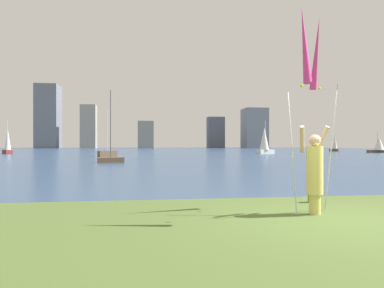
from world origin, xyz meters
The scene contains 16 objects.
ground centered at (0.00, 50.95, -0.06)m, with size 120.00×138.00×0.12m.
person centered at (-0.12, 0.47, 0.88)m, with size 0.66×0.49×1.79m.
kite_flag_left centered at (-0.54, 0.05, 3.23)m, with size 0.16×1.00×4.06m.
kite_flag_right centered at (0.31, 1.22, 3.36)m, with size 0.16×1.14×4.21m.
bag centered at (0.56, 1.86, 0.14)m, with size 0.21×0.18×0.28m.
sailboat_0 centered at (30.76, 54.13, 1.28)m, with size 1.53×1.70×4.49m.
sailboat_1 centered at (-5.95, 21.09, 0.26)m, with size 2.06×1.27×5.42m.
sailboat_2 centered at (12.91, 40.72, 1.70)m, with size 2.71×1.90×4.57m.
sailboat_4 centered at (-7.28, 32.53, 0.37)m, with size 2.03×1.64×4.95m.
sailboat_6 centered at (32.60, 44.57, 1.30)m, with size 3.07×1.90×3.22m.
sailboat_7 centered at (-21.89, 45.68, 1.54)m, with size 1.68×1.81×4.61m.
skyline_tower_0 centered at (-32.14, 107.93, 9.61)m, with size 6.48×7.82×19.22m.
skyline_tower_1 centered at (-19.84, 105.59, 6.54)m, with size 4.56×4.25×13.09m.
skyline_tower_2 centered at (-2.67, 106.51, 4.14)m, with size 4.79×7.68×8.28m.
skyline_tower_3 centered at (20.00, 108.36, 5.02)m, with size 5.42×3.68×10.04m.
skyline_tower_4 centered at (31.69, 104.03, 6.25)m, with size 7.04×7.60×12.51m.
Camera 1 is at (-3.56, -6.36, 1.43)m, focal length 33.58 mm.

